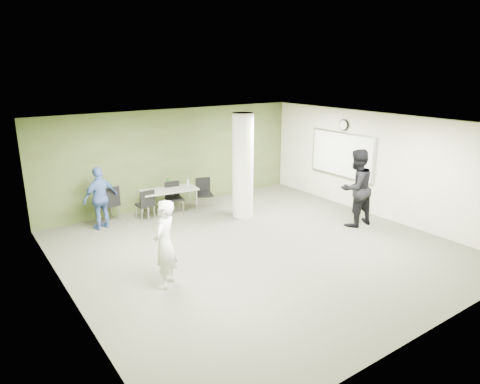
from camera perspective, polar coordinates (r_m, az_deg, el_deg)
floor at (r=9.71m, az=2.40°, el=-7.54°), size 8.00×8.00×0.00m
ceiling at (r=8.95m, az=2.61°, el=9.07°), size 8.00×8.00×0.00m
wall_back at (r=12.55m, az=-8.68°, el=4.55°), size 8.00×2.80×0.02m
wall_left at (r=7.62m, az=-22.25°, el=-4.36°), size 0.02×8.00×2.80m
wall_right_cream at (r=12.02m, az=17.86°, el=3.41°), size 0.02×8.00×2.80m
column at (r=11.37m, az=0.39°, el=3.50°), size 0.56×0.56×2.80m
whiteboard at (r=12.69m, az=13.40°, el=4.87°), size 0.05×2.30×1.30m
wall_clock at (r=12.55m, az=13.66°, el=8.67°), size 0.06×0.32×0.32m
folding_table at (r=11.82m, az=-9.38°, el=0.15°), size 1.60×0.85×0.97m
wastebasket at (r=11.99m, az=-10.27°, el=-2.34°), size 0.24×0.24×0.28m
chair_back_left at (r=11.59m, az=-17.02°, el=-1.23°), size 0.57×0.57×0.97m
chair_back_right at (r=11.52m, az=-12.42°, el=-1.41°), size 0.43×0.43×0.85m
chair_table_left at (r=11.97m, az=-8.86°, el=-0.43°), size 0.51×0.51×0.88m
chair_table_right at (r=12.24m, az=-4.84°, el=0.13°), size 0.57×0.57×0.89m
woman_white at (r=7.96m, az=-10.00°, el=-6.85°), size 0.72×0.70×1.66m
man_black at (r=11.17m, az=15.21°, el=0.52°), size 1.00×0.79×1.99m
man_blue at (r=11.17m, az=-18.11°, el=-0.79°), size 1.00×0.62×1.59m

